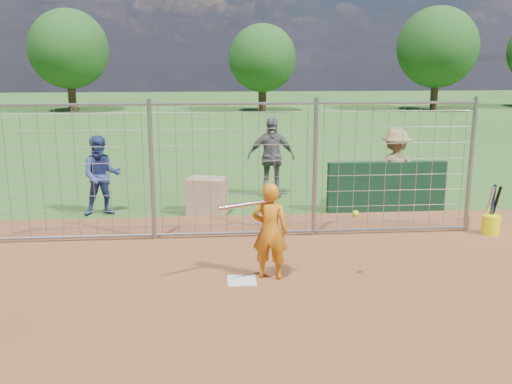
{
  "coord_description": "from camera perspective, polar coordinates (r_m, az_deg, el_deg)",
  "views": [
    {
      "loc": [
        -0.47,
        -8.28,
        3.29
      ],
      "look_at": [
        0.3,
        0.8,
        1.15
      ],
      "focal_mm": 40.0,
      "sensor_mm": 36.0,
      "label": 1
    }
  ],
  "objects": [
    {
      "name": "dugout_wall",
      "position": [
        12.79,
        12.89,
        0.51
      ],
      "size": [
        2.6,
        0.2,
        1.1
      ],
      "primitive_type": "cube",
      "color": "#11381E",
      "rests_on": "ground"
    },
    {
      "name": "equipment_in_play",
      "position": [
        8.28,
        1.64,
        -1.47
      ],
      "size": [
        2.08,
        0.44,
        0.26
      ],
      "color": "silver",
      "rests_on": "ground"
    },
    {
      "name": "bystander_a",
      "position": [
        12.54,
        -15.2,
        1.58
      ],
      "size": [
        0.92,
        0.77,
        1.72
      ],
      "primitive_type": "imported",
      "rotation": [
        0.0,
        0.0,
        0.15
      ],
      "color": "navy",
      "rests_on": "ground"
    },
    {
      "name": "tree_line",
      "position": [
        36.59,
        0.83,
        13.89
      ],
      "size": [
        44.66,
        6.72,
        6.48
      ],
      "color": "#3F2B19",
      "rests_on": "ground"
    },
    {
      "name": "bucket_with_bats",
      "position": [
        11.78,
        22.46,
        -2.79
      ],
      "size": [
        0.34,
        0.38,
        0.98
      ],
      "color": "#FEFC0D",
      "rests_on": "ground"
    },
    {
      "name": "bystander_c",
      "position": [
        12.94,
        13.73,
        2.21
      ],
      "size": [
        1.22,
        0.77,
        1.81
      ],
      "primitive_type": "imported",
      "rotation": [
        0.0,
        0.0,
        3.05
      ],
      "color": "#917A4F",
      "rests_on": "ground"
    },
    {
      "name": "ground",
      "position": [
        8.92,
        -1.5,
        -8.43
      ],
      "size": [
        100.0,
        100.0,
        0.0
      ],
      "primitive_type": "plane",
      "color": "#2D591E",
      "rests_on": "ground"
    },
    {
      "name": "batter",
      "position": [
        8.62,
        1.4,
        -3.94
      ],
      "size": [
        0.63,
        0.5,
        1.5
      ],
      "primitive_type": "imported",
      "rotation": [
        0.0,
        0.0,
        2.85
      ],
      "color": "orange",
      "rests_on": "ground"
    },
    {
      "name": "equipment_bin",
      "position": [
        12.29,
        -4.91,
        -0.43
      ],
      "size": [
        0.92,
        0.76,
        0.8
      ],
      "primitive_type": "cube",
      "rotation": [
        0.0,
        0.0,
        -0.29
      ],
      "color": "tan",
      "rests_on": "ground"
    },
    {
      "name": "backstop_fence",
      "position": [
        10.49,
        -2.19,
        2.05
      ],
      "size": [
        9.08,
        0.08,
        2.6
      ],
      "color": "gray",
      "rests_on": "ground"
    },
    {
      "name": "bystander_b",
      "position": [
        13.75,
        1.51,
        3.51
      ],
      "size": [
        1.15,
        0.5,
        1.94
      ],
      "primitive_type": "imported",
      "rotation": [
        0.0,
        0.0,
        -0.02
      ],
      "color": "slate",
      "rests_on": "ground"
    },
    {
      "name": "home_plate",
      "position": [
        8.73,
        -1.43,
        -8.85
      ],
      "size": [
        0.43,
        0.43,
        0.02
      ],
      "primitive_type": "cube",
      "color": "silver",
      "rests_on": "ground"
    },
    {
      "name": "infield_dirt",
      "position": [
        6.24,
        0.2,
        -18.58
      ],
      "size": [
        18.0,
        18.0,
        0.0
      ],
      "primitive_type": "plane",
      "color": "brown",
      "rests_on": "ground"
    }
  ]
}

